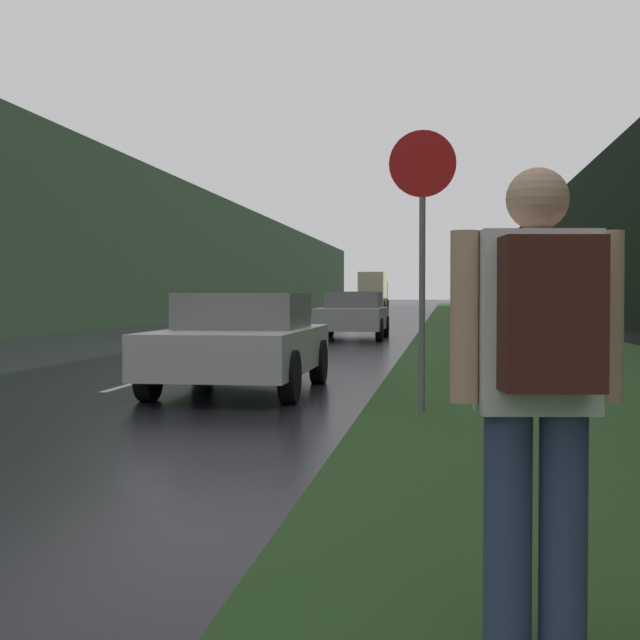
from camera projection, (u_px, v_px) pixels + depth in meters
The scene contains 12 objects.
grass_verge at pixel (492, 326), 38.75m from camera, with size 6.00×240.00×0.02m, color #26471E.
lane_stripe_c at pixel (139, 382), 13.75m from camera, with size 0.12×3.00×0.01m, color silver.
lane_stripe_d at pixel (242, 353), 20.68m from camera, with size 0.12×3.00×0.01m, color silver.
lane_stripe_e at pixel (292, 339), 27.61m from camera, with size 0.12×3.00×0.01m, color silver.
lane_stripe_f at pixel (323, 330), 34.54m from camera, with size 0.12×3.00×0.01m, color silver.
treeline_far_side at pixel (190, 255), 50.83m from camera, with size 2.00×140.00×7.34m, color black.
treeline_near_side at pixel (596, 247), 47.71m from camera, with size 2.00×140.00×7.88m, color black.
stop_sign at pixel (422, 236), 10.05m from camera, with size 0.76×0.07×3.20m.
hitchhiker_with_backpack at pixel (539, 381), 3.17m from camera, with size 0.62×0.46×1.79m.
car_passing_near at pixel (242, 341), 12.41m from camera, with size 2.01×4.13×1.37m.
car_passing_far at pixel (354, 315), 27.67m from camera, with size 2.02×4.51×1.46m.
delivery_truck at pixel (374, 290), 83.07m from camera, with size 2.46×7.90×3.47m.
Camera 1 is at (4.66, 0.61, 1.33)m, focal length 50.00 mm.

